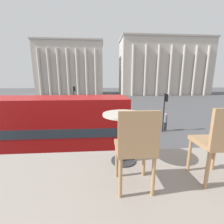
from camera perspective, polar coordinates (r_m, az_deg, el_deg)
double_decker_bus at (r=9.44m, az=-31.43°, el=-6.17°), size 11.38×2.73×4.09m
cafe_dining_table at (r=2.14m, az=4.53°, el=-5.66°), size 0.60×0.60×0.73m
cafe_chair_0 at (r=1.61m, az=8.98°, el=-12.59°), size 0.40×0.40×0.91m
cafe_chair_1 at (r=2.09m, az=35.59°, el=-8.92°), size 0.40×0.40×0.91m
plaza_building_left at (r=59.53m, az=-15.33°, el=15.62°), size 23.71×11.94×18.40m
plaza_building_right at (r=59.07m, az=19.05°, el=15.78°), size 31.49×11.94×19.12m
traffic_light_near at (r=15.14m, az=19.49°, el=1.86°), size 0.42×0.24×3.80m
traffic_light_mid at (r=23.06m, az=-14.17°, el=5.96°), size 0.42×0.24×4.15m
car_navy at (r=17.97m, az=-18.26°, el=-2.36°), size 4.20×1.93×1.35m
pedestrian_white at (r=35.59m, az=-13.01°, el=5.33°), size 0.32×0.32×1.80m
pedestrian_grey at (r=15.79m, az=19.71°, el=-3.13°), size 0.32×0.32×1.79m
pedestrian_blue at (r=23.08m, az=-27.16°, el=0.68°), size 0.32×0.32×1.69m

